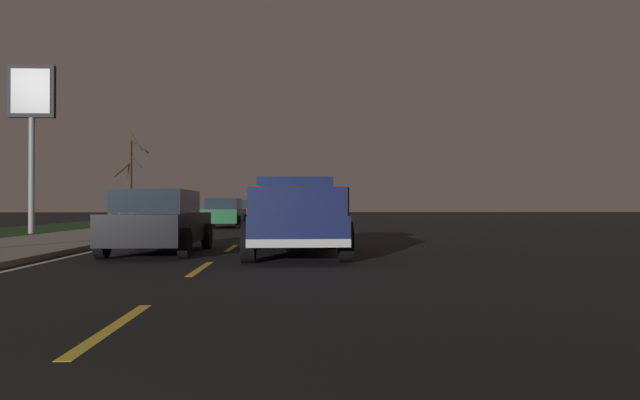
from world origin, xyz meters
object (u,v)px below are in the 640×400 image
(sedan_green, at_px, (224,213))
(pickup_truck, at_px, (295,213))
(sedan_black, at_px, (160,221))
(gas_price_sign, at_px, (32,107))
(sedan_tan, at_px, (296,211))
(sedan_red, at_px, (239,211))
(bare_tree_far, at_px, (130,179))

(sedan_green, bearing_deg, pickup_truck, -167.35)
(sedan_black, xyz_separation_m, gas_price_sign, (10.21, 7.71, 4.52))
(sedan_tan, distance_m, sedan_red, 3.78)
(sedan_tan, xyz_separation_m, sedan_red, (0.13, 3.78, 0.00))
(sedan_red, height_order, bare_tree_far, bare_tree_far)
(sedan_green, relative_size, sedan_red, 1.00)
(sedan_tan, relative_size, sedan_red, 1.00)
(sedan_tan, bearing_deg, pickup_truck, 179.90)
(sedan_red, distance_m, gas_price_sign, 16.13)
(pickup_truck, bearing_deg, sedan_tan, -0.10)
(pickup_truck, distance_m, gas_price_sign, 15.97)
(pickup_truck, xyz_separation_m, sedan_black, (0.50, 3.31, -0.20))
(gas_price_sign, bearing_deg, bare_tree_far, -0.53)
(sedan_tan, bearing_deg, gas_price_sign, 140.72)
(gas_price_sign, distance_m, bare_tree_far, 14.09)
(pickup_truck, xyz_separation_m, sedan_red, (24.38, 3.73, -0.20))
(pickup_truck, xyz_separation_m, bare_tree_far, (24.61, 10.89, 1.94))
(pickup_truck, relative_size, sedan_green, 1.23)
(sedan_red, distance_m, bare_tree_far, 7.48)
(pickup_truck, height_order, bare_tree_far, bare_tree_far)
(sedan_tan, distance_m, bare_tree_far, 11.15)
(sedan_black, height_order, sedan_red, same)
(pickup_truck, xyz_separation_m, sedan_tan, (24.24, -0.04, -0.20))
(bare_tree_far, bearing_deg, gas_price_sign, 179.47)
(pickup_truck, relative_size, bare_tree_far, 0.89)
(pickup_truck, relative_size, gas_price_sign, 0.78)
(sedan_red, bearing_deg, sedan_black, -179.00)
(sedan_green, bearing_deg, sedan_tan, -25.73)
(sedan_red, bearing_deg, pickup_truck, -171.29)
(pickup_truck, xyz_separation_m, sedan_green, (16.48, 3.70, -0.20))
(sedan_tan, height_order, sedan_red, same)
(sedan_tan, relative_size, bare_tree_far, 0.72)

